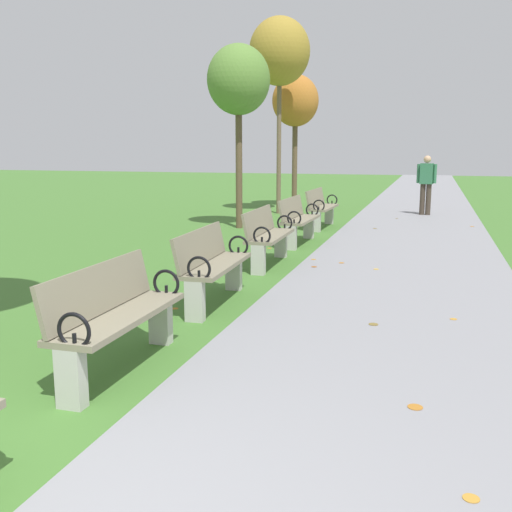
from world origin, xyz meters
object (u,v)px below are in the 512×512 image
at_px(tree_3, 280,52).
at_px(park_bench_2, 115,315).
at_px(park_bench_6, 321,207).
at_px(pedestrian_walking, 426,182).
at_px(park_bench_4, 267,235).
at_px(park_bench_5, 298,219).
at_px(park_bench_3, 212,264).
at_px(tree_2, 239,81).
at_px(tree_4, 295,102).

bearing_deg(tree_3, park_bench_2, -81.92).
bearing_deg(park_bench_6, pedestrian_walking, 55.13).
bearing_deg(park_bench_4, park_bench_5, 90.00).
bearing_deg(park_bench_3, park_bench_5, 90.00).
bearing_deg(park_bench_5, tree_2, 134.43).
bearing_deg(park_bench_5, tree_3, 108.49).
height_order(park_bench_4, tree_2, tree_2).
height_order(park_bench_5, tree_2, tree_2).
distance_m(park_bench_6, tree_3, 5.05).
distance_m(park_bench_4, tree_3, 8.51).
height_order(park_bench_2, park_bench_4, same).
bearing_deg(park_bench_5, park_bench_3, -90.00).
distance_m(park_bench_3, park_bench_4, 2.47).
distance_m(park_bench_5, tree_2, 3.84).
bearing_deg(park_bench_3, tree_2, 105.50).
relative_size(tree_4, pedestrian_walking, 2.50).
bearing_deg(pedestrian_walking, park_bench_5, -111.82).
xyz_separation_m(park_bench_3, tree_3, (-1.71, 9.82, 3.93)).
xyz_separation_m(park_bench_4, pedestrian_walking, (2.31, 8.00, 0.44)).
xyz_separation_m(park_bench_4, tree_4, (-1.68, 9.22, 2.74)).
bearing_deg(park_bench_4, tree_3, 103.12).
xyz_separation_m(tree_2, tree_4, (0.13, 5.14, -0.09)).
xyz_separation_m(park_bench_4, tree_3, (-1.71, 7.35, 3.93)).
height_order(park_bench_3, tree_4, tree_4).
bearing_deg(park_bench_5, park_bench_6, 90.00).
distance_m(park_bench_4, tree_2, 5.29).
distance_m(park_bench_2, tree_3, 12.80).
bearing_deg(park_bench_4, park_bench_2, -90.00).
relative_size(tree_2, tree_3, 0.77).
bearing_deg(park_bench_3, park_bench_4, 90.00).
relative_size(park_bench_6, pedestrian_walking, 1.00).
bearing_deg(pedestrian_walking, park_bench_2, -100.30).
distance_m(park_bench_2, pedestrian_walking, 12.92).
bearing_deg(park_bench_4, park_bench_3, -90.00).
distance_m(park_bench_6, tree_2, 3.41).
distance_m(tree_2, tree_4, 5.14).
bearing_deg(pedestrian_walking, tree_2, -136.48).
height_order(park_bench_3, tree_2, tree_2).
distance_m(park_bench_3, tree_4, 12.12).
bearing_deg(park_bench_6, tree_4, 110.35).
distance_m(park_bench_4, pedestrian_walking, 8.34).
relative_size(tree_2, tree_4, 1.02).
xyz_separation_m(park_bench_2, tree_2, (-1.82, 8.79, 2.83)).
bearing_deg(park_bench_2, park_bench_4, 90.00).
relative_size(park_bench_2, tree_4, 0.40).
bearing_deg(pedestrian_walking, park_bench_6, -124.87).
bearing_deg(tree_2, park_bench_6, 18.36).
distance_m(park_bench_3, park_bench_5, 4.69).
relative_size(park_bench_3, park_bench_6, 1.00).
distance_m(park_bench_5, tree_3, 6.68).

